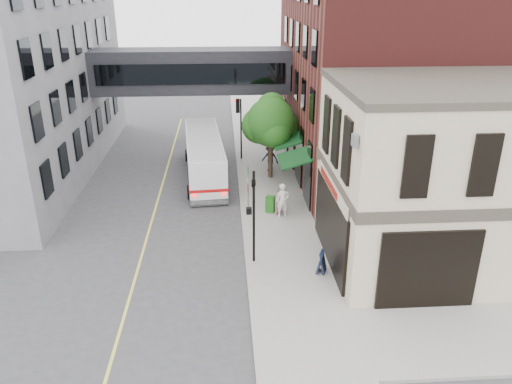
{
  "coord_description": "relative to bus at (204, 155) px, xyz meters",
  "views": [
    {
      "loc": [
        -0.86,
        -18.41,
        12.16
      ],
      "look_at": [
        0.61,
        3.57,
        3.0
      ],
      "focal_mm": 35.0,
      "sensor_mm": 36.0,
      "label": 1
    }
  ],
  "objects": [
    {
      "name": "traffic_signal_far",
      "position": [
        2.49,
        3.23,
        1.77
      ],
      "size": [
        0.53,
        0.28,
        4.5
      ],
      "color": "black",
      "rests_on": "sidewalk_main"
    },
    {
      "name": "brick_building",
      "position": [
        12.21,
        1.23,
        5.42
      ],
      "size": [
        13.76,
        18.0,
        14.0
      ],
      "color": "#531B19",
      "rests_on": "ground"
    },
    {
      "name": "sandwich_board",
      "position": [
        5.6,
        -12.96,
        -0.89
      ],
      "size": [
        0.57,
        0.68,
        1.04
      ],
      "primitive_type": "cube",
      "rotation": [
        0.0,
        0.0,
        -0.38
      ],
      "color": "black",
      "rests_on": "sidewalk_main"
    },
    {
      "name": "lane_marking",
      "position": [
        -2.77,
        -3.77,
        -1.56
      ],
      "size": [
        0.12,
        40.0,
        0.01
      ],
      "primitive_type": "cube",
      "color": "#D8CC4C",
      "rests_on": "ground"
    },
    {
      "name": "sidewalk_main",
      "position": [
        4.23,
        0.23,
        -1.49
      ],
      "size": [
        4.0,
        60.0,
        0.15
      ],
      "primitive_type": "cube",
      "color": "gray",
      "rests_on": "ground"
    },
    {
      "name": "street_tree",
      "position": [
        4.42,
        -0.55,
        2.35
      ],
      "size": [
        3.8,
        3.2,
        5.6
      ],
      "color": "#382619",
      "rests_on": "sidewalk_main"
    },
    {
      "name": "traffic_signal_near",
      "position": [
        2.6,
        -11.77,
        1.42
      ],
      "size": [
        0.44,
        0.22,
        4.6
      ],
      "color": "black",
      "rests_on": "sidewalk_main"
    },
    {
      "name": "pedestrian_b",
      "position": [
        4.53,
        -6.67,
        -0.51
      ],
      "size": [
        1.11,
        1.03,
        1.81
      ],
      "primitive_type": "imported",
      "rotation": [
        0.0,
        0.0,
        0.52
      ],
      "color": "pink",
      "rests_on": "sidewalk_main"
    },
    {
      "name": "pedestrian_c",
      "position": [
        4.52,
        0.47,
        -0.48
      ],
      "size": [
        1.39,
        1.16,
        1.87
      ],
      "primitive_type": "imported",
      "rotation": [
        0.0,
        0.0,
        -0.46
      ],
      "color": "black",
      "rests_on": "sidewalk_main"
    },
    {
      "name": "pedestrian_a",
      "position": [
        4.55,
        -6.96,
        -0.46
      ],
      "size": [
        0.75,
        0.53,
        1.92
      ],
      "primitive_type": "imported",
      "rotation": [
        0.0,
        0.0,
        0.11
      ],
      "color": "silver",
      "rests_on": "sidewalk_main"
    },
    {
      "name": "street_sign_pole",
      "position": [
        2.62,
        -6.77,
        0.37
      ],
      "size": [
        0.08,
        0.75,
        3.0
      ],
      "color": "gray",
      "rests_on": "sidewalk_main"
    },
    {
      "name": "bus",
      "position": [
        0.0,
        0.0,
        0.0
      ],
      "size": [
        3.16,
        10.54,
        2.79
      ],
      "color": "white",
      "rests_on": "ground"
    },
    {
      "name": "skyway_bridge",
      "position": [
        -0.77,
        4.23,
        4.93
      ],
      "size": [
        14.0,
        3.18,
        3.0
      ],
      "color": "black",
      "rests_on": "ground"
    },
    {
      "name": "ground",
      "position": [
        2.23,
        -13.77,
        -1.57
      ],
      "size": [
        120.0,
        120.0,
        0.0
      ],
      "primitive_type": "plane",
      "color": "#38383A",
      "rests_on": "ground"
    },
    {
      "name": "newspaper_box",
      "position": [
        3.9,
        -6.33,
        -0.94
      ],
      "size": [
        0.59,
        0.56,
        0.95
      ],
      "primitive_type": "cube",
      "rotation": [
        0.0,
        0.0,
        -0.35
      ],
      "color": "#1B5C15",
      "rests_on": "sidewalk_main"
    },
    {
      "name": "corner_building",
      "position": [
        11.2,
        -11.77,
        2.65
      ],
      "size": [
        10.19,
        8.12,
        8.45
      ],
      "color": "#B6AD8B",
      "rests_on": "ground"
    }
  ]
}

